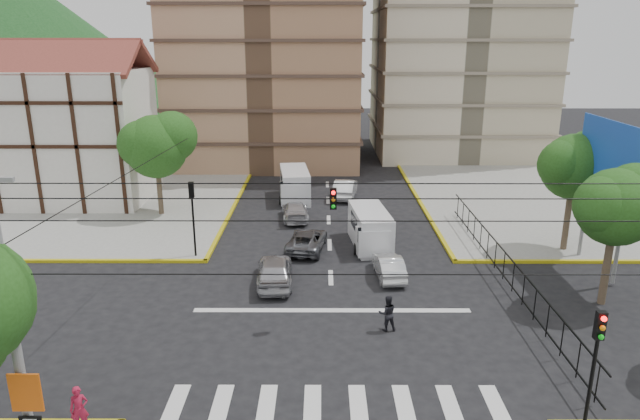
{
  "coord_description": "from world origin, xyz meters",
  "views": [
    {
      "loc": [
        -0.48,
        -23.01,
        12.32
      ],
      "look_at": [
        -0.57,
        4.26,
        4.0
      ],
      "focal_mm": 32.0,
      "sensor_mm": 36.0,
      "label": 1
    }
  ],
  "objects_px": {
    "pedestrian_crosswalk": "(387,313)",
    "van_right_lane": "(370,230)",
    "car_white_front_right": "(389,266)",
    "traffic_light_nw": "(192,207)",
    "traffic_light_se": "(595,355)",
    "van_left_lane": "(295,186)",
    "car_silver_front_left": "(275,270)",
    "district_sign": "(27,401)",
    "pedestrian_sw_corner": "(79,409)"
  },
  "relations": [
    {
      "from": "traffic_light_se",
      "to": "pedestrian_sw_corner",
      "type": "xyz_separation_m",
      "value": [
        -16.03,
        0.3,
        -2.18
      ]
    },
    {
      "from": "traffic_light_se",
      "to": "car_white_front_right",
      "type": "relative_size",
      "value": 1.19
    },
    {
      "from": "van_right_lane",
      "to": "pedestrian_sw_corner",
      "type": "distance_m",
      "value": 20.22
    },
    {
      "from": "traffic_light_nw",
      "to": "van_right_lane",
      "type": "height_order",
      "value": "traffic_light_nw"
    },
    {
      "from": "van_right_lane",
      "to": "van_left_lane",
      "type": "bearing_deg",
      "value": 109.47
    },
    {
      "from": "van_left_lane",
      "to": "pedestrian_sw_corner",
      "type": "xyz_separation_m",
      "value": [
        -5.63,
        -27.58,
        -0.22
      ]
    },
    {
      "from": "traffic_light_nw",
      "to": "van_right_lane",
      "type": "xyz_separation_m",
      "value": [
        10.27,
        1.85,
        -2.02
      ]
    },
    {
      "from": "traffic_light_nw",
      "to": "district_sign",
      "type": "bearing_deg",
      "value": -93.36
    },
    {
      "from": "car_silver_front_left",
      "to": "traffic_light_nw",
      "type": "bearing_deg",
      "value": -39.63
    },
    {
      "from": "car_silver_front_left",
      "to": "district_sign",
      "type": "bearing_deg",
      "value": 62.99
    },
    {
      "from": "van_right_lane",
      "to": "car_silver_front_left",
      "type": "bearing_deg",
      "value": -141.18
    },
    {
      "from": "car_white_front_right",
      "to": "pedestrian_crosswalk",
      "type": "height_order",
      "value": "pedestrian_crosswalk"
    },
    {
      "from": "pedestrian_sw_corner",
      "to": "pedestrian_crosswalk",
      "type": "xyz_separation_m",
      "value": [
        10.61,
        6.85,
        -0.12
      ]
    },
    {
      "from": "car_white_front_right",
      "to": "pedestrian_sw_corner",
      "type": "relative_size",
      "value": 2.37
    },
    {
      "from": "pedestrian_crosswalk",
      "to": "district_sign",
      "type": "bearing_deg",
      "value": 30.7
    },
    {
      "from": "car_silver_front_left",
      "to": "car_white_front_right",
      "type": "height_order",
      "value": "car_silver_front_left"
    },
    {
      "from": "traffic_light_se",
      "to": "pedestrian_sw_corner",
      "type": "height_order",
      "value": "traffic_light_se"
    },
    {
      "from": "van_left_lane",
      "to": "pedestrian_crosswalk",
      "type": "distance_m",
      "value": 21.32
    },
    {
      "from": "van_right_lane",
      "to": "van_left_lane",
      "type": "height_order",
      "value": "van_left_lane"
    },
    {
      "from": "traffic_light_se",
      "to": "van_left_lane",
      "type": "xyz_separation_m",
      "value": [
        -10.41,
        27.88,
        -1.96
      ]
    },
    {
      "from": "traffic_light_se",
      "to": "car_silver_front_left",
      "type": "height_order",
      "value": "traffic_light_se"
    },
    {
      "from": "van_left_lane",
      "to": "pedestrian_crosswalk",
      "type": "relative_size",
      "value": 3.36
    },
    {
      "from": "traffic_light_se",
      "to": "van_right_lane",
      "type": "relative_size",
      "value": 0.85
    },
    {
      "from": "van_right_lane",
      "to": "car_white_front_right",
      "type": "distance_m",
      "value": 4.59
    },
    {
      "from": "van_left_lane",
      "to": "car_white_front_right",
      "type": "relative_size",
      "value": 1.48
    },
    {
      "from": "car_silver_front_left",
      "to": "pedestrian_crosswalk",
      "type": "relative_size",
      "value": 2.75
    },
    {
      "from": "traffic_light_nw",
      "to": "van_right_lane",
      "type": "bearing_deg",
      "value": 10.22
    },
    {
      "from": "van_right_lane",
      "to": "pedestrian_crosswalk",
      "type": "relative_size",
      "value": 3.19
    },
    {
      "from": "district_sign",
      "to": "car_white_front_right",
      "type": "bearing_deg",
      "value": 50.38
    },
    {
      "from": "pedestrian_crosswalk",
      "to": "van_right_lane",
      "type": "bearing_deg",
      "value": -97.36
    },
    {
      "from": "car_white_front_right",
      "to": "traffic_light_nw",
      "type": "bearing_deg",
      "value": -18.28
    },
    {
      "from": "district_sign",
      "to": "van_right_lane",
      "type": "relative_size",
      "value": 0.62
    },
    {
      "from": "traffic_light_se",
      "to": "van_left_lane",
      "type": "distance_m",
      "value": 29.82
    },
    {
      "from": "van_left_lane",
      "to": "pedestrian_sw_corner",
      "type": "height_order",
      "value": "van_left_lane"
    },
    {
      "from": "district_sign",
      "to": "car_white_front_right",
      "type": "height_order",
      "value": "district_sign"
    },
    {
      "from": "traffic_light_se",
      "to": "car_silver_front_left",
      "type": "xyz_separation_m",
      "value": [
        -10.71,
        12.02,
        -2.35
      ]
    },
    {
      "from": "van_left_lane",
      "to": "car_silver_front_left",
      "type": "xyz_separation_m",
      "value": [
        -0.3,
        -15.86,
        -0.39
      ]
    },
    {
      "from": "traffic_light_se",
      "to": "pedestrian_crosswalk",
      "type": "relative_size",
      "value": 2.7
    },
    {
      "from": "traffic_light_se",
      "to": "car_silver_front_left",
      "type": "distance_m",
      "value": 16.27
    },
    {
      "from": "van_right_lane",
      "to": "pedestrian_sw_corner",
      "type": "bearing_deg",
      "value": -128.44
    },
    {
      "from": "traffic_light_se",
      "to": "car_white_front_right",
      "type": "distance_m",
      "value": 13.98
    },
    {
      "from": "van_left_lane",
      "to": "pedestrian_sw_corner",
      "type": "distance_m",
      "value": 28.15
    },
    {
      "from": "traffic_light_se",
      "to": "district_sign",
      "type": "bearing_deg",
      "value": -175.05
    },
    {
      "from": "pedestrian_sw_corner",
      "to": "traffic_light_nw",
      "type": "bearing_deg",
      "value": 69.41
    },
    {
      "from": "traffic_light_nw",
      "to": "district_sign",
      "type": "relative_size",
      "value": 1.38
    },
    {
      "from": "van_right_lane",
      "to": "car_white_front_right",
      "type": "bearing_deg",
      "value": -88.6
    },
    {
      "from": "district_sign",
      "to": "van_right_lane",
      "type": "xyz_separation_m",
      "value": [
        11.27,
        18.89,
        -1.36
      ]
    },
    {
      "from": "traffic_light_nw",
      "to": "car_white_front_right",
      "type": "relative_size",
      "value": 1.19
    },
    {
      "from": "pedestrian_crosswalk",
      "to": "car_white_front_right",
      "type": "bearing_deg",
      "value": -103.94
    },
    {
      "from": "district_sign",
      "to": "pedestrian_crosswalk",
      "type": "xyz_separation_m",
      "value": [
        11.18,
        8.59,
        -1.64
      ]
    }
  ]
}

